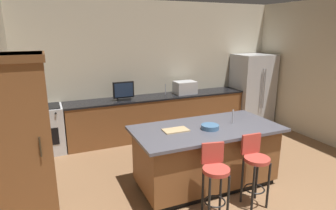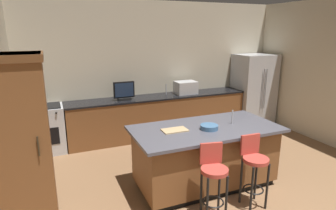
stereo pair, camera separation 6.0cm
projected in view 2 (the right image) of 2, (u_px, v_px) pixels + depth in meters
name	position (u px, v px, depth m)	size (l,w,h in m)	color
wall_back	(157.00, 69.00, 6.61)	(6.45, 0.12, 2.98)	beige
wall_right	(335.00, 74.00, 5.79)	(0.12, 4.78, 2.98)	beige
counter_back	(160.00, 116.00, 6.50)	(4.09, 0.62, 0.92)	brown
kitchen_island	(205.00, 156.00, 4.41)	(2.23, 1.11, 0.94)	black
refrigerator	(253.00, 89.00, 7.28)	(0.95, 0.77, 1.77)	#B7BABF
range_oven	(44.00, 130.00, 5.58)	(0.78, 0.63, 0.94)	#B7BABF
cabinet_tower	(22.00, 145.00, 3.22)	(0.65, 0.60, 2.12)	brown
microwave	(186.00, 88.00, 6.58)	(0.48, 0.36, 0.29)	#B7BABF
tv_monitor	(124.00, 92.00, 5.98)	(0.44, 0.16, 0.39)	black
sink_faucet_back	(166.00, 89.00, 6.51)	(0.02, 0.02, 0.24)	#B2B2B7
sink_faucet_island	(232.00, 117.00, 4.43)	(0.02, 0.02, 0.22)	#B2B2B7
bar_stool_left	(213.00, 176.00, 3.57)	(0.35, 0.36, 0.99)	#B23D33
bar_stool_right	(254.00, 165.00, 3.85)	(0.34, 0.34, 0.99)	#B23D33
fruit_bowl	(209.00, 127.00, 4.20)	(0.26, 0.26, 0.07)	#3F668C
cutting_board	(175.00, 130.00, 4.15)	(0.37, 0.22, 0.02)	tan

